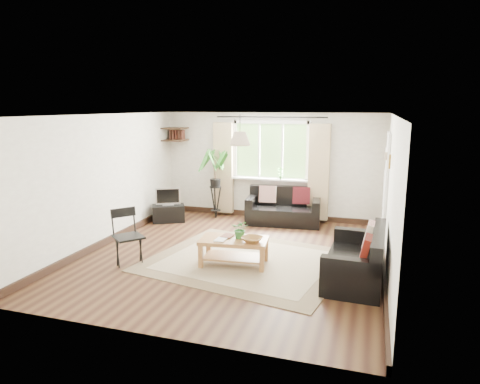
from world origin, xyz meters
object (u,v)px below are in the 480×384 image
(palm_stand, at_px, (215,184))
(sofa_right, at_px, (355,256))
(sofa_back, at_px, (283,207))
(tv_stand, at_px, (169,213))
(coffee_table, at_px, (234,252))
(folding_chair, at_px, (129,238))

(palm_stand, bearing_deg, sofa_right, -40.59)
(sofa_back, xyz_separation_m, sofa_right, (1.64, -2.74, 0.00))
(tv_stand, bearing_deg, sofa_back, -14.32)
(coffee_table, xyz_separation_m, tv_stand, (-2.22, 2.09, -0.03))
(folding_chair, bearing_deg, coffee_table, -33.74)
(tv_stand, bearing_deg, palm_stand, 7.70)
(tv_stand, bearing_deg, coffee_table, -71.11)
(coffee_table, height_order, folding_chair, folding_chair)
(sofa_right, bearing_deg, sofa_back, -146.74)
(sofa_right, relative_size, palm_stand, 0.99)
(sofa_right, xyz_separation_m, folding_chair, (-3.53, -0.44, 0.08))
(sofa_back, height_order, tv_stand, sofa_back)
(tv_stand, bearing_deg, sofa_right, -55.34)
(sofa_back, xyz_separation_m, folding_chair, (-1.88, -3.18, 0.08))
(sofa_right, relative_size, tv_stand, 2.27)
(sofa_back, distance_m, sofa_right, 3.19)
(sofa_back, xyz_separation_m, coffee_table, (-0.26, -2.69, -0.15))
(sofa_back, height_order, sofa_right, same)
(coffee_table, height_order, palm_stand, palm_stand)
(sofa_right, xyz_separation_m, coffee_table, (-1.90, 0.05, -0.15))
(coffee_table, bearing_deg, folding_chair, -163.08)
(sofa_right, bearing_deg, tv_stand, -115.09)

